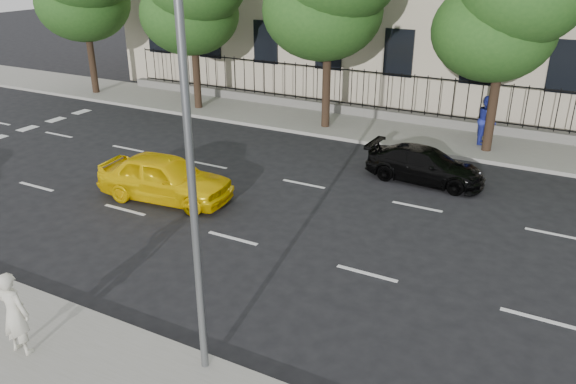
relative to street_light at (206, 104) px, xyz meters
name	(u,v)px	position (x,y,z in m)	size (l,w,h in m)	color
ground	(177,281)	(-2.50, 1.77, -5.15)	(120.00, 120.00, 0.00)	black
near_sidewalk	(42,380)	(-2.50, -2.23, -5.07)	(60.00, 4.00, 0.15)	gray
far_sidewalk	(373,129)	(-2.50, 15.77, -5.07)	(60.00, 4.00, 0.15)	gray
lane_markings	(272,208)	(-2.50, 6.52, -5.14)	(49.60, 4.62, 0.01)	silver
iron_fence	(387,108)	(-2.50, 17.47, -4.50)	(30.00, 0.50, 2.20)	slate
street_light	(206,104)	(0.00, 0.00, 0.00)	(0.25, 3.32, 8.05)	slate
yellow_taxi	(165,177)	(-5.87, 5.55, -4.39)	(1.78, 4.43, 1.51)	yellow
black_sedan	(425,165)	(1.09, 11.00, -4.55)	(1.67, 4.10, 1.19)	black
woman_near	(14,313)	(-3.45, -1.88, -4.10)	(0.65, 0.43, 1.79)	beige
pedestrian_far	(487,120)	(2.27, 15.78, -4.00)	(0.97, 0.75, 1.99)	#242E9B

